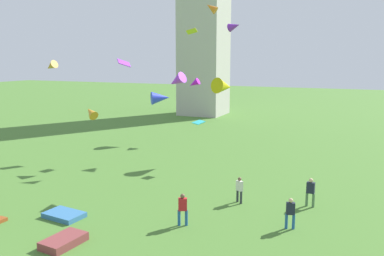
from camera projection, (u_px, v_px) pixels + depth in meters
person_0 at (290, 212)px, 20.92m from camera, size 0.51×0.38×1.70m
person_1 at (239, 188)px, 24.74m from camera, size 0.50×0.45×1.66m
person_2 at (310, 191)px, 24.08m from camera, size 0.55×0.32×1.79m
person_3 at (183, 208)px, 21.33m from camera, size 0.54×0.44×1.79m
kite_flying_0 at (91, 112)px, 32.78m from camera, size 1.58×1.30×1.23m
kite_flying_1 at (177, 81)px, 28.10m from camera, size 1.58×1.11×1.29m
kite_flying_2 at (124, 63)px, 37.46m from camera, size 1.25×1.51×0.85m
kite_flying_3 at (234, 26)px, 38.36m from camera, size 1.44×1.08×1.04m
kite_flying_4 at (194, 83)px, 43.29m from camera, size 1.39×0.84×1.24m
kite_flying_5 at (211, 8)px, 36.13m from camera, size 1.28×0.81×1.15m
kite_flying_6 at (224, 86)px, 35.28m from camera, size 2.05×2.48×1.64m
kite_flying_7 at (161, 98)px, 42.89m from camera, size 2.44×2.35×1.45m
kite_flying_8 at (51, 66)px, 38.88m from camera, size 1.51×1.02×1.23m
kite_flying_9 at (192, 31)px, 38.12m from camera, size 0.97×0.77×0.62m
kite_flying_10 at (199, 122)px, 32.15m from camera, size 0.95×1.13×0.26m
kite_bundle_0 at (64, 215)px, 22.58m from camera, size 2.32×1.62×0.28m
kite_bundle_2 at (64, 241)px, 19.20m from camera, size 1.49×2.20×0.40m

